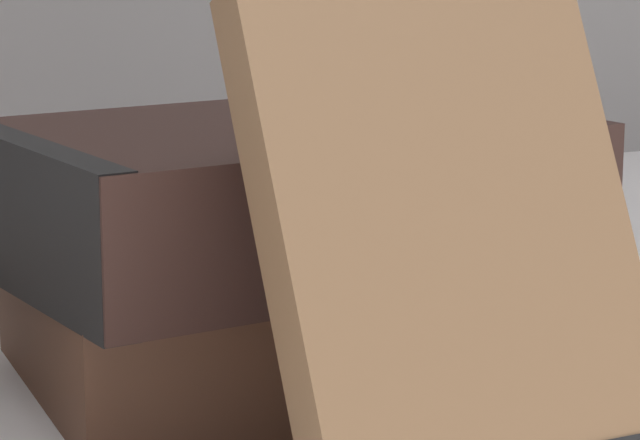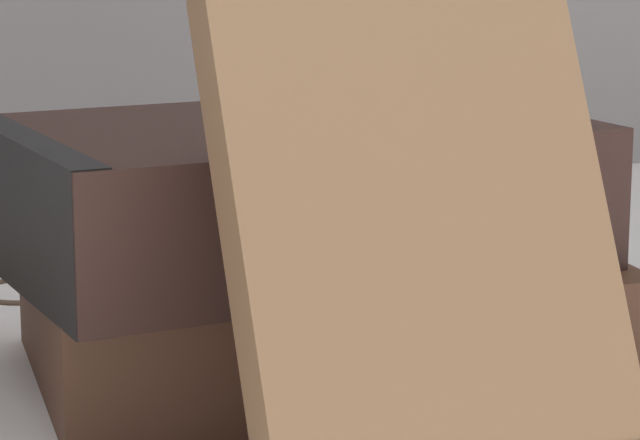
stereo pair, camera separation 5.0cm
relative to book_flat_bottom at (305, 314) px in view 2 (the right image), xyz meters
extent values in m
plane|color=silver|center=(-0.01, -0.03, -0.02)|extent=(3.00, 3.00, 0.00)
cube|color=#4C2D1E|center=(0.01, 0.00, 0.00)|extent=(0.21, 0.15, 0.04)
cube|color=navy|center=(-0.09, 0.01, 0.00)|extent=(0.02, 0.13, 0.04)
cube|color=#331E19|center=(-0.01, 0.00, 0.05)|extent=(0.20, 0.15, 0.05)
cube|color=black|center=(-0.10, -0.01, 0.05)|extent=(0.02, 0.13, 0.05)
cube|color=brown|center=(0.00, -0.11, 0.05)|extent=(0.11, 0.08, 0.14)
cylinder|color=silver|center=(0.04, 0.00, 0.07)|extent=(0.06, 0.06, 0.01)
torus|color=tan|center=(0.04, 0.00, 0.07)|extent=(0.06, 0.06, 0.01)
sphere|color=tan|center=(0.04, 0.03, 0.07)|extent=(0.01, 0.01, 0.01)
torus|color=#4C3828|center=(-0.07, 0.15, -0.02)|extent=(0.05, 0.05, 0.00)
camera|label=1|loc=(-0.22, -0.47, 0.14)|focal=85.00mm
camera|label=2|loc=(-0.18, -0.49, 0.14)|focal=85.00mm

